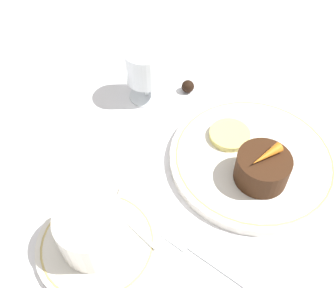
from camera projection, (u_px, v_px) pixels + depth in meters
ground_plane at (209, 164)px, 0.62m from camera, size 3.00×3.00×0.00m
dinner_plate at (253, 159)px, 0.61m from camera, size 0.26×0.26×0.01m
saucer at (98, 244)px, 0.52m from camera, size 0.16×0.16×0.01m
coffee_cup at (92, 229)px, 0.50m from camera, size 0.12×0.09×0.06m
spoon at (120, 214)px, 0.55m from camera, size 0.05×0.12×0.00m
wine_glass at (145, 69)px, 0.67m from camera, size 0.07×0.07×0.10m
fork at (204, 256)px, 0.52m from camera, size 0.05×0.19×0.01m
dessert_cake at (263, 166)px, 0.57m from camera, size 0.08×0.08×0.05m
carrot_garnish at (267, 153)px, 0.55m from camera, size 0.05×0.04×0.02m
pineapple_slice at (230, 135)px, 0.63m from camera, size 0.07×0.07×0.01m
chocolate_truffle at (188, 86)px, 0.72m from camera, size 0.02×0.02×0.02m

